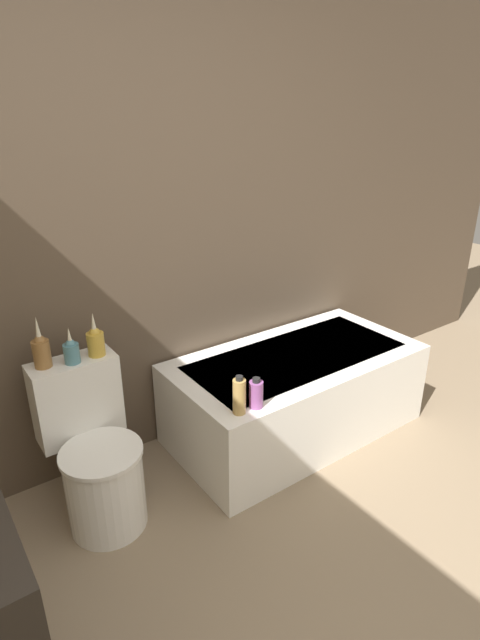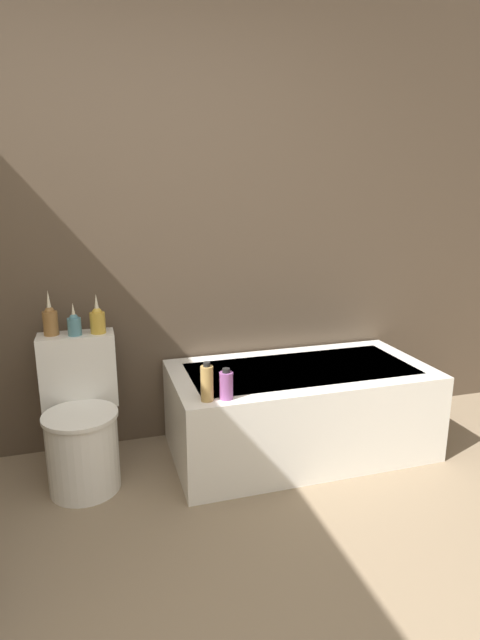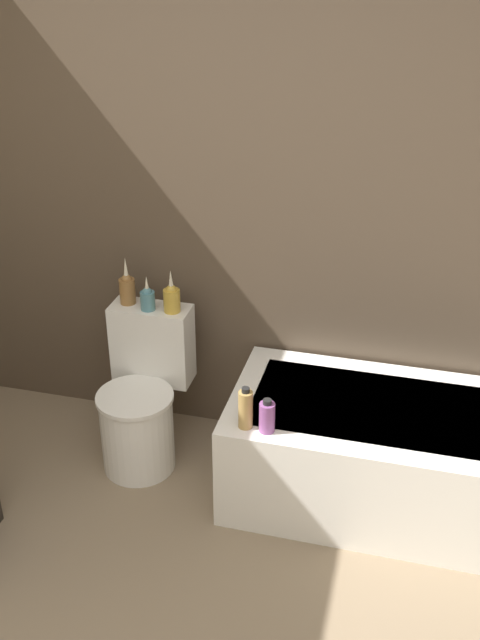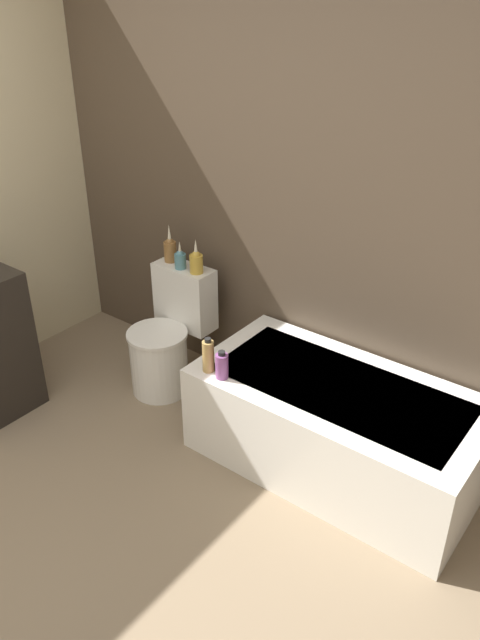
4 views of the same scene
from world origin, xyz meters
name	(u,v)px [view 3 (image 3 of 4)]	position (x,y,z in m)	size (l,w,h in m)	color
wall_back_tiled	(233,184)	(0.00, 2.06, 1.30)	(6.40, 0.06, 2.60)	brown
bathtub	(392,455)	(0.85, 1.63, 0.25)	(1.45, 0.74, 0.50)	white
toilet	(143,401)	(-0.35, 1.66, 0.32)	(0.39, 0.52, 0.74)	white
vase_gold	(127,288)	(-0.46, 1.84, 0.82)	(0.08, 0.08, 0.24)	olive
vase_silver	(148,298)	(-0.35, 1.81, 0.80)	(0.07, 0.07, 0.17)	teal
vase_bronze	(172,297)	(-0.23, 1.82, 0.81)	(0.08, 0.08, 0.21)	gold
shampoo_bottle_tall	(246,409)	(0.24, 1.35, 0.58)	(0.06, 0.06, 0.19)	tan
shampoo_bottle_short	(267,417)	(0.33, 1.35, 0.57)	(0.07, 0.07, 0.15)	#8C4C8C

